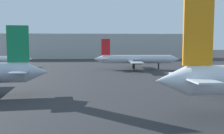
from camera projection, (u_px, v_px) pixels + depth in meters
airplane_far_left at (136, 59)px, 74.84m from camera, size 25.80×23.00×9.05m
light_mast_right at (203, 34)px, 103.20m from camera, size 2.40×0.50×20.41m
terminal_building at (97, 46)px, 135.64m from camera, size 99.75×18.55×12.65m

